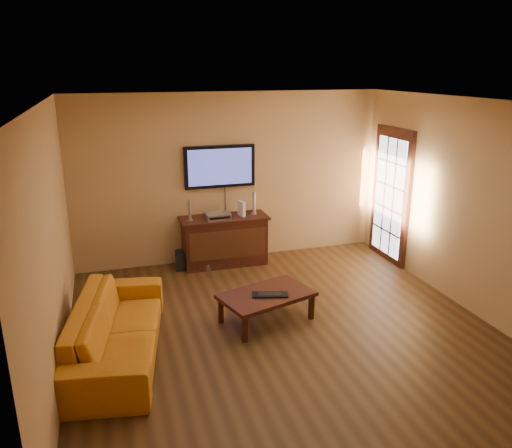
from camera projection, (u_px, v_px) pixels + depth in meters
name	position (u px, v px, depth m)	size (l,w,h in m)	color
ground_plane	(282.00, 327.00, 6.12)	(5.00, 5.00, 0.00)	#38240F
room_walls	(267.00, 182.00, 6.18)	(5.00, 5.00, 5.00)	tan
french_door	(390.00, 197.00, 8.04)	(0.07, 1.02, 2.22)	black
media_console	(224.00, 241.00, 7.98)	(1.39, 0.53, 0.79)	black
television	(220.00, 167.00, 7.84)	(1.13, 0.08, 0.67)	black
coffee_table	(266.00, 297.00, 6.19)	(1.27, 0.97, 0.38)	black
sofa	(116.00, 320.00, 5.43)	(2.19, 0.64, 0.86)	#C17115
speaker_left	(190.00, 211.00, 7.65)	(0.09, 0.09, 0.32)	silver
speaker_right	(254.00, 204.00, 7.99)	(0.10, 0.10, 0.35)	silver
av_receiver	(218.00, 216.00, 7.79)	(0.38, 0.27, 0.09)	silver
game_console	(242.00, 209.00, 7.89)	(0.05, 0.17, 0.24)	white
subwoofer	(184.00, 260.00, 7.88)	(0.27, 0.27, 0.27)	black
bottle	(209.00, 271.00, 7.57)	(0.07, 0.07, 0.20)	white
keyboard	(270.00, 295.00, 6.12)	(0.47, 0.27, 0.03)	black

